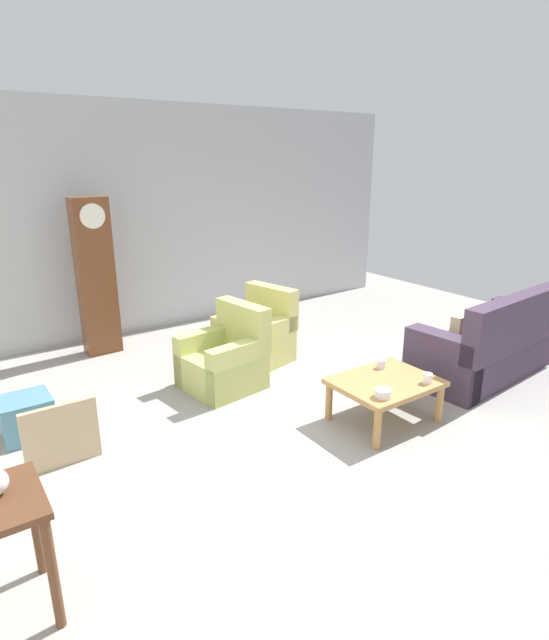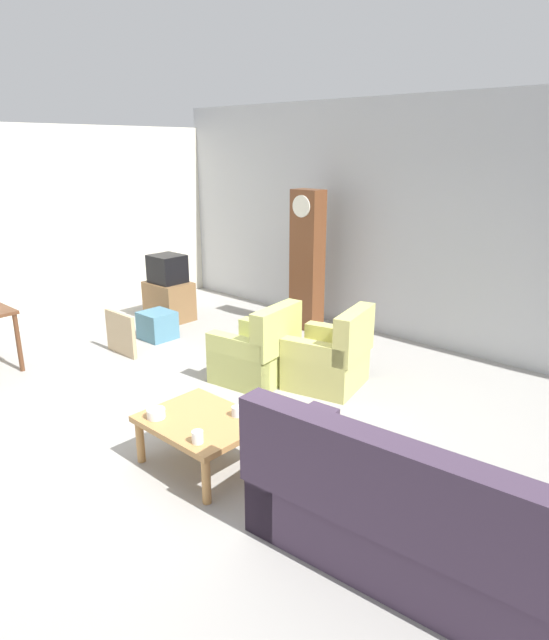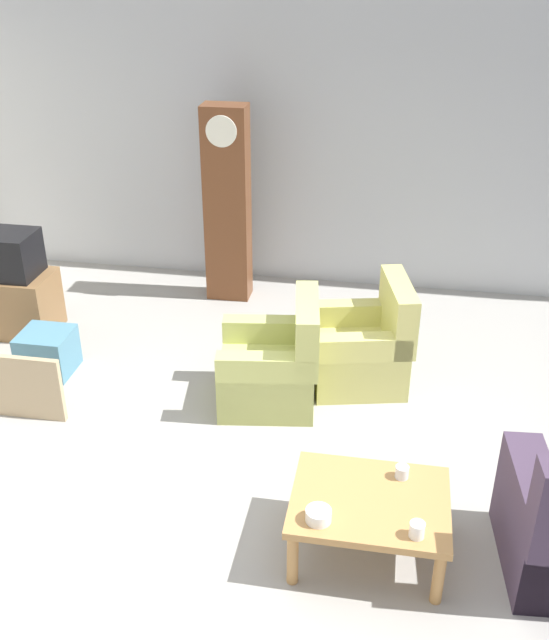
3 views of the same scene
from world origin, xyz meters
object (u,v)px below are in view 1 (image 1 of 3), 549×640
at_px(couch_floral, 492,345).
at_px(framed_picture_leaning, 61,436).
at_px(armchair_olive_near, 225,361).
at_px(bowl_white_stacked, 383,393).
at_px(storage_box_blue, 27,417).
at_px(grandfather_clock, 96,277).
at_px(cup_blue_rimmed, 381,364).
at_px(cup_white_porcelain, 428,378).
at_px(armchair_olive_far, 257,337).
at_px(coffee_table_wood, 385,386).

bearing_deg(couch_floral, framed_picture_leaning, 168.98).
distance_m(armchair_olive_near, bowl_white_stacked, 1.91).
height_order(couch_floral, storage_box_blue, couch_floral).
relative_size(armchair_olive_near, grandfather_clock, 0.46).
height_order(couch_floral, framed_picture_leaning, couch_floral).
xyz_separation_m(grandfather_clock, cup_blue_rimmed, (1.86, -3.21, -0.54)).
height_order(couch_floral, cup_white_porcelain, couch_floral).
height_order(grandfather_clock, framed_picture_leaning, grandfather_clock).
bearing_deg(armchair_olive_near, armchair_olive_far, 31.72).
bearing_deg(armchair_olive_far, framed_picture_leaning, -158.49).
relative_size(grandfather_clock, storage_box_blue, 4.62).
bearing_deg(armchair_olive_near, cup_blue_rimmed, -51.55).
bearing_deg(couch_floral, armchair_olive_far, 136.89).
bearing_deg(bowl_white_stacked, couch_floral, 8.50).
bearing_deg(armchair_olive_far, storage_box_blue, -172.97).
bearing_deg(bowl_white_stacked, armchair_olive_far, 87.02).
xyz_separation_m(couch_floral, grandfather_clock, (-3.56, 3.35, 0.66)).
height_order(framed_picture_leaning, cup_blue_rimmed, framed_picture_leaning).
bearing_deg(grandfather_clock, cup_blue_rimmed, -59.87).
bearing_deg(framed_picture_leaning, couch_floral, -11.02).
height_order(couch_floral, bowl_white_stacked, couch_floral).
height_order(armchair_olive_far, storage_box_blue, armchair_olive_far).
bearing_deg(armchair_olive_far, couch_floral, -43.11).
height_order(armchair_olive_near, cup_white_porcelain, armchair_olive_near).
distance_m(grandfather_clock, cup_blue_rimmed, 3.74).
height_order(cup_white_porcelain, cup_blue_rimmed, cup_white_porcelain).
bearing_deg(storage_box_blue, couch_floral, -18.29).
relative_size(armchair_olive_far, framed_picture_leaning, 1.57).
height_order(armchair_olive_far, cup_blue_rimmed, armchair_olive_far).
bearing_deg(framed_picture_leaning, storage_box_blue, 102.80).
bearing_deg(bowl_white_stacked, cup_white_porcelain, -3.01).
xyz_separation_m(coffee_table_wood, bowl_white_stacked, (-0.29, -0.24, 0.10)).
height_order(couch_floral, armchair_olive_near, couch_floral).
height_order(storage_box_blue, cup_white_porcelain, cup_white_porcelain).
bearing_deg(cup_white_porcelain, storage_box_blue, 148.71).
bearing_deg(cup_white_porcelain, bowl_white_stacked, 176.99).
distance_m(storage_box_blue, cup_blue_rimmed, 3.42).
bearing_deg(armchair_olive_near, cup_white_porcelain, -57.83).
bearing_deg(armchair_olive_near, storage_box_blue, 177.19).
distance_m(couch_floral, cup_white_porcelain, 1.65).
xyz_separation_m(armchair_olive_far, coffee_table_wood, (0.17, -2.01, 0.06)).
height_order(coffee_table_wood, bowl_white_stacked, bowl_white_stacked).
bearing_deg(cup_white_porcelain, couch_floral, 12.44).
bearing_deg(cup_white_porcelain, cup_blue_rimmed, 100.70).
height_order(coffee_table_wood, cup_blue_rimmed, cup_blue_rimmed).
relative_size(couch_floral, grandfather_clock, 1.08).
bearing_deg(armchair_olive_far, coffee_table_wood, -85.12).
height_order(framed_picture_leaning, cup_white_porcelain, framed_picture_leaning).
distance_m(cup_white_porcelain, bowl_white_stacked, 0.57).
bearing_deg(bowl_white_stacked, armchair_olive_near, 108.10).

